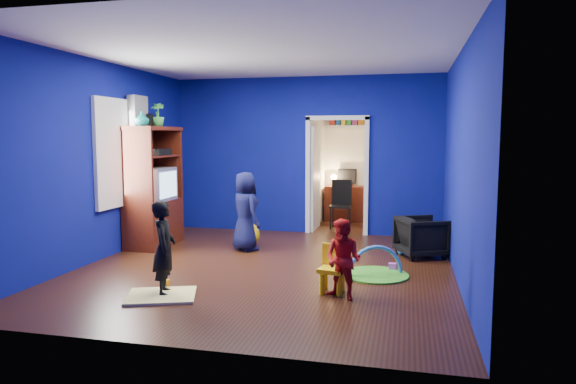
% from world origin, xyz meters
% --- Properties ---
extents(floor, '(5.00, 5.50, 0.01)m').
position_xyz_m(floor, '(0.00, 0.00, 0.00)').
color(floor, black).
rests_on(floor, ground).
extents(ceiling, '(5.00, 5.50, 0.01)m').
position_xyz_m(ceiling, '(0.00, 0.00, 2.90)').
color(ceiling, white).
rests_on(ceiling, wall_back).
extents(wall_back, '(5.00, 0.02, 2.90)m').
position_xyz_m(wall_back, '(0.00, 2.75, 1.45)').
color(wall_back, navy).
rests_on(wall_back, floor).
extents(wall_front, '(5.00, 0.02, 2.90)m').
position_xyz_m(wall_front, '(0.00, -2.75, 1.45)').
color(wall_front, navy).
rests_on(wall_front, floor).
extents(wall_left, '(0.02, 5.50, 2.90)m').
position_xyz_m(wall_left, '(-2.50, 0.00, 1.45)').
color(wall_left, navy).
rests_on(wall_left, floor).
extents(wall_right, '(0.02, 5.50, 2.90)m').
position_xyz_m(wall_right, '(2.50, 0.00, 1.45)').
color(wall_right, navy).
rests_on(wall_right, floor).
extents(alcove, '(1.00, 1.75, 2.50)m').
position_xyz_m(alcove, '(0.60, 3.62, 1.25)').
color(alcove, silver).
rests_on(alcove, floor).
extents(armchair, '(0.87, 0.86, 0.61)m').
position_xyz_m(armchair, '(2.10, 1.19, 0.30)').
color(armchair, black).
rests_on(armchair, floor).
extents(child_black, '(0.38, 0.46, 1.08)m').
position_xyz_m(child_black, '(-0.80, -1.40, 0.54)').
color(child_black, black).
rests_on(child_black, floor).
extents(child_navy, '(0.72, 0.71, 1.25)m').
position_xyz_m(child_navy, '(-0.62, 1.02, 0.62)').
color(child_navy, '#0F0F38').
rests_on(child_navy, floor).
extents(toddler_red, '(0.53, 0.48, 0.90)m').
position_xyz_m(toddler_red, '(1.20, -1.10, 0.45)').
color(toddler_red, red).
rests_on(toddler_red, floor).
extents(vase, '(0.25, 0.25, 0.23)m').
position_xyz_m(vase, '(-2.20, 0.72, 2.07)').
color(vase, '#0B4E5D').
rests_on(vase, tv_armoire).
extents(potted_plant, '(0.28, 0.28, 0.40)m').
position_xyz_m(potted_plant, '(-2.20, 1.24, 2.16)').
color(potted_plant, green).
rests_on(potted_plant, tv_armoire).
extents(tv_armoire, '(0.58, 1.14, 1.96)m').
position_xyz_m(tv_armoire, '(-2.20, 1.02, 0.98)').
color(tv_armoire, '#40170A').
rests_on(tv_armoire, floor).
extents(crt_tv, '(0.46, 0.70, 0.54)m').
position_xyz_m(crt_tv, '(-2.16, 1.02, 1.02)').
color(crt_tv, silver).
rests_on(crt_tv, tv_armoire).
extents(yellow_blanket, '(0.91, 0.82, 0.03)m').
position_xyz_m(yellow_blanket, '(-0.80, -1.50, 0.01)').
color(yellow_blanket, '#F2E07A').
rests_on(yellow_blanket, floor).
extents(hopper_ball, '(0.41, 0.41, 0.41)m').
position_xyz_m(hopper_ball, '(-0.67, 1.27, 0.20)').
color(hopper_ball, yellow).
rests_on(hopper_ball, floor).
extents(kid_chair, '(0.33, 0.33, 0.50)m').
position_xyz_m(kid_chair, '(1.05, -0.90, 0.25)').
color(kid_chair, yellow).
rests_on(kid_chair, floor).
extents(play_mat, '(0.86, 0.86, 0.02)m').
position_xyz_m(play_mat, '(1.49, -0.05, 0.01)').
color(play_mat, '#389221').
rests_on(play_mat, floor).
extents(toy_arch, '(0.71, 0.39, 0.77)m').
position_xyz_m(toy_arch, '(1.49, -0.05, 0.02)').
color(toy_arch, '#3F8CD8').
rests_on(toy_arch, floor).
extents(window_left, '(0.03, 0.95, 1.55)m').
position_xyz_m(window_left, '(-2.48, 0.35, 1.55)').
color(window_left, white).
rests_on(window_left, wall_left).
extents(curtain, '(0.14, 0.42, 2.40)m').
position_xyz_m(curtain, '(-2.37, 0.90, 1.25)').
color(curtain, slate).
rests_on(curtain, floor).
extents(doorway, '(1.16, 0.10, 2.10)m').
position_xyz_m(doorway, '(0.60, 2.75, 1.05)').
color(doorway, white).
rests_on(doorway, floor).
extents(study_desk, '(0.88, 0.44, 0.75)m').
position_xyz_m(study_desk, '(0.60, 4.26, 0.38)').
color(study_desk, '#3D140A').
rests_on(study_desk, floor).
extents(desk_monitor, '(0.40, 0.05, 0.32)m').
position_xyz_m(desk_monitor, '(0.60, 4.38, 0.95)').
color(desk_monitor, black).
rests_on(desk_monitor, study_desk).
extents(desk_lamp, '(0.14, 0.14, 0.14)m').
position_xyz_m(desk_lamp, '(0.32, 4.32, 0.93)').
color(desk_lamp, '#FFD88C').
rests_on(desk_lamp, study_desk).
extents(folding_chair, '(0.40, 0.40, 0.92)m').
position_xyz_m(folding_chair, '(0.60, 3.30, 0.46)').
color(folding_chair, black).
rests_on(folding_chair, floor).
extents(book_shelf, '(0.88, 0.24, 0.04)m').
position_xyz_m(book_shelf, '(0.60, 4.37, 2.02)').
color(book_shelf, white).
rests_on(book_shelf, study_desk).
extents(toy_0, '(0.10, 0.08, 0.10)m').
position_xyz_m(toy_0, '(1.17, -0.36, 0.05)').
color(toy_0, orange).
rests_on(toy_0, floor).
extents(toy_1, '(0.11, 0.11, 0.11)m').
position_xyz_m(toy_1, '(1.80, 1.26, 0.06)').
color(toy_1, '#2383C9').
rests_on(toy_1, floor).
extents(toy_2, '(0.10, 0.08, 0.10)m').
position_xyz_m(toy_2, '(-0.92, -1.16, 0.05)').
color(toy_2, orange).
rests_on(toy_2, floor).
extents(toy_3, '(0.11, 0.11, 0.11)m').
position_xyz_m(toy_3, '(0.90, 0.81, 0.06)').
color(toy_3, green).
rests_on(toy_3, floor).
extents(toy_4, '(0.10, 0.08, 0.10)m').
position_xyz_m(toy_4, '(1.70, 0.27, 0.05)').
color(toy_4, '#DF53D8').
rests_on(toy_4, floor).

